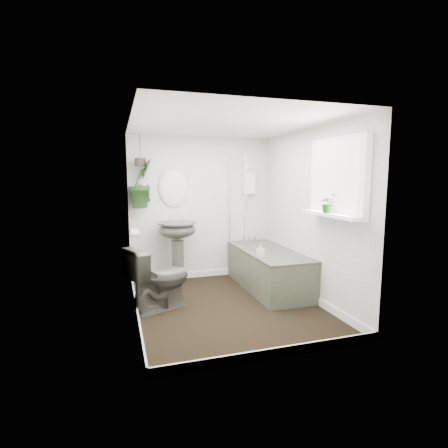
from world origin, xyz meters
name	(u,v)px	position (x,y,z in m)	size (l,w,h in m)	color
floor	(227,306)	(0.00, 0.00, -0.01)	(2.30, 2.80, 0.02)	black
ceiling	(228,122)	(0.00, 0.00, 2.31)	(2.30, 2.80, 0.02)	white
wall_back	(201,208)	(0.00, 1.41, 1.15)	(2.30, 0.02, 2.30)	white
wall_front	(277,235)	(0.00, -1.41, 1.15)	(2.30, 0.02, 2.30)	white
wall_left	(132,221)	(-1.16, 0.00, 1.15)	(0.02, 2.80, 2.30)	white
wall_right	(309,215)	(1.16, 0.00, 1.15)	(0.02, 2.80, 2.30)	white
skirting	(227,302)	(0.00, 0.00, 0.05)	(2.30, 2.80, 0.10)	white
bathtub	(268,269)	(0.80, 0.50, 0.29)	(0.72, 1.72, 0.58)	#3C3C34
bath_screen	(237,201)	(0.47, 0.99, 1.28)	(0.04, 0.72, 1.40)	silver
shower_box	(249,183)	(0.80, 1.34, 1.55)	(0.20, 0.10, 0.35)	white
oval_mirror	(174,187)	(-0.45, 1.37, 1.50)	(0.46, 0.03, 0.62)	beige
wall_sconce	(148,194)	(-0.85, 1.36, 1.40)	(0.04, 0.04, 0.22)	black
toilet_roll_holder	(135,233)	(-1.10, 0.70, 0.90)	(0.11, 0.11, 0.11)	white
window_recess	(338,177)	(1.09, -0.70, 1.65)	(0.08, 1.00, 0.90)	white
window_sill	(331,214)	(1.02, -0.70, 1.23)	(0.18, 1.00, 0.04)	white
window_blinds	(334,177)	(1.04, -0.70, 1.65)	(0.01, 0.86, 0.76)	white
toilet	(159,278)	(-0.85, 0.15, 0.41)	(0.45, 0.80, 0.81)	#3C3C34
pedestal_sink	(178,253)	(-0.45, 1.10, 0.49)	(0.58, 0.49, 0.98)	#3C3C34
sill_plant	(328,203)	(0.98, -0.69, 1.36)	(0.20, 0.17, 0.22)	black
hanging_plant	(141,183)	(-0.96, 1.25, 1.56)	(0.41, 0.33, 0.74)	black
soap_bottle	(260,251)	(0.51, 0.13, 0.67)	(0.08, 0.08, 0.18)	black
hanging_pot	(140,162)	(-0.96, 1.25, 1.87)	(0.16, 0.16, 0.12)	#332921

